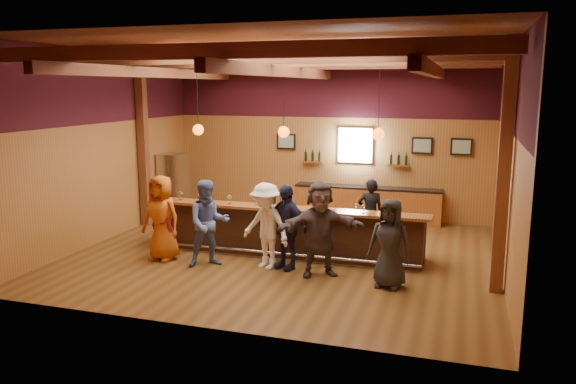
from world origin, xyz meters
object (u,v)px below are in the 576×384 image
(stainless_fridge, at_px, (174,185))
(customer_orange, at_px, (162,218))
(bar_counter, at_px, (287,230))
(customer_denim, at_px, (209,223))
(customer_navy, at_px, (286,227))
(customer_dark, at_px, (390,243))
(customer_brown, at_px, (320,229))
(ice_bucket, at_px, (288,201))
(bartender, at_px, (370,213))
(back_bar_cabinet, at_px, (367,204))
(customer_white, at_px, (266,226))
(customer_redvest, at_px, (165,225))
(bottle_a, at_px, (317,202))

(stainless_fridge, distance_m, customer_orange, 4.09)
(bar_counter, relative_size, customer_denim, 3.51)
(customer_navy, bearing_deg, customer_dark, 10.27)
(customer_dark, bearing_deg, customer_brown, 179.63)
(customer_denim, distance_m, ice_bucket, 1.79)
(customer_dark, relative_size, bartender, 1.04)
(bar_counter, relative_size, customer_dark, 3.79)
(customer_brown, relative_size, ice_bucket, 8.33)
(customer_orange, bearing_deg, back_bar_cabinet, 61.46)
(customer_dark, xyz_separation_m, ice_bucket, (-2.34, 1.28, 0.39))
(customer_white, distance_m, ice_bucket, 1.00)
(customer_denim, relative_size, customer_navy, 1.03)
(customer_redvest, bearing_deg, customer_white, -6.97)
(customer_orange, relative_size, bartender, 1.14)
(customer_orange, xyz_separation_m, customer_redvest, (0.06, 0.01, -0.16))
(bartender, bearing_deg, bar_counter, 20.91)
(stainless_fridge, distance_m, bottle_a, 5.55)
(customer_navy, bearing_deg, customer_redvest, -152.99)
(stainless_fridge, bearing_deg, customer_dark, -30.99)
(customer_brown, distance_m, bartender, 2.35)
(bar_counter, distance_m, bottle_a, 1.05)
(back_bar_cabinet, xyz_separation_m, stainless_fridge, (-5.30, -1.12, 0.42))
(stainless_fridge, bearing_deg, customer_denim, -52.88)
(bar_counter, xyz_separation_m, customer_denim, (-1.26, -1.33, 0.38))
(customer_white, xyz_separation_m, ice_bucket, (0.18, 0.92, 0.34))
(customer_navy, xyz_separation_m, bartender, (1.37, 2.05, -0.07))
(customer_denim, distance_m, customer_navy, 1.60)
(bottle_a, bearing_deg, customer_white, -131.37)
(customer_denim, bearing_deg, bottle_a, -3.30)
(stainless_fridge, height_order, customer_redvest, stainless_fridge)
(stainless_fridge, height_order, bottle_a, stainless_fridge)
(stainless_fridge, bearing_deg, customer_brown, -35.47)
(customer_navy, height_order, customer_dark, customer_navy)
(back_bar_cabinet, relative_size, customer_redvest, 2.64)
(customer_navy, height_order, customer_brown, customer_brown)
(bartender, relative_size, ice_bucket, 7.10)
(stainless_fridge, relative_size, bottle_a, 5.84)
(customer_navy, distance_m, ice_bucket, 0.92)
(back_bar_cabinet, relative_size, ice_bucket, 17.82)
(customer_orange, relative_size, customer_dark, 1.10)
(back_bar_cabinet, relative_size, customer_navy, 2.30)
(customer_brown, xyz_separation_m, bartender, (0.62, 2.26, -0.14))
(customer_white, relative_size, customer_dark, 1.06)
(customer_navy, height_order, bartender, customer_navy)
(bar_counter, distance_m, customer_dark, 2.89)
(stainless_fridge, height_order, bartender, stainless_fridge)
(customer_orange, relative_size, customer_navy, 1.05)
(customer_white, height_order, ice_bucket, customer_white)
(back_bar_cabinet, bearing_deg, customer_dark, -75.95)
(bartender, bearing_deg, customer_orange, 19.03)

